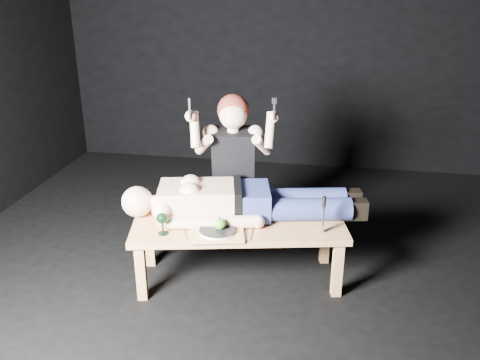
{
  "coord_description": "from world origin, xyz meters",
  "views": [
    {
      "loc": [
        0.42,
        -3.11,
        2.05
      ],
      "look_at": [
        -0.14,
        0.06,
        0.75
      ],
      "focal_mm": 38.31,
      "sensor_mm": 36.0,
      "label": 1
    }
  ],
  "objects_px": {
    "lying_man": "(245,197)",
    "kneeling_woman": "(234,170)",
    "carving_knife": "(323,215)",
    "goblet": "(163,224)",
    "serving_tray": "(217,233)",
    "table": "(239,251)"
  },
  "relations": [
    {
      "from": "serving_tray",
      "to": "goblet",
      "type": "relative_size",
      "value": 2.28
    },
    {
      "from": "table",
      "to": "kneeling_woman",
      "type": "distance_m",
      "value": 0.66
    },
    {
      "from": "table",
      "to": "carving_knife",
      "type": "bearing_deg",
      "value": -15.88
    },
    {
      "from": "carving_knife",
      "to": "lying_man",
      "type": "bearing_deg",
      "value": 150.72
    },
    {
      "from": "table",
      "to": "lying_man",
      "type": "relative_size",
      "value": 0.94
    },
    {
      "from": "kneeling_woman",
      "to": "serving_tray",
      "type": "bearing_deg",
      "value": -97.24
    },
    {
      "from": "lying_man",
      "to": "kneeling_woman",
      "type": "height_order",
      "value": "kneeling_woman"
    },
    {
      "from": "carving_knife",
      "to": "goblet",
      "type": "bearing_deg",
      "value": 179.51
    },
    {
      "from": "kneeling_woman",
      "to": "carving_knife",
      "type": "xyz_separation_m",
      "value": [
        0.7,
        -0.53,
        -0.07
      ]
    },
    {
      "from": "lying_man",
      "to": "carving_knife",
      "type": "height_order",
      "value": "lying_man"
    },
    {
      "from": "table",
      "to": "carving_knife",
      "type": "xyz_separation_m",
      "value": [
        0.57,
        -0.04,
        0.35
      ]
    },
    {
      "from": "kneeling_woman",
      "to": "serving_tray",
      "type": "distance_m",
      "value": 0.71
    },
    {
      "from": "lying_man",
      "to": "goblet",
      "type": "relative_size",
      "value": 10.22
    },
    {
      "from": "lying_man",
      "to": "goblet",
      "type": "xyz_separation_m",
      "value": [
        -0.48,
        -0.38,
        -0.06
      ]
    },
    {
      "from": "table",
      "to": "goblet",
      "type": "xyz_separation_m",
      "value": [
        -0.46,
        -0.25,
        0.3
      ]
    },
    {
      "from": "kneeling_woman",
      "to": "carving_knife",
      "type": "height_order",
      "value": "kneeling_woman"
    },
    {
      "from": "serving_tray",
      "to": "carving_knife",
      "type": "distance_m",
      "value": 0.71
    },
    {
      "from": "serving_tray",
      "to": "table",
      "type": "bearing_deg",
      "value": 60.69
    },
    {
      "from": "carving_knife",
      "to": "serving_tray",
      "type": "bearing_deg",
      "value": -178.96
    },
    {
      "from": "lying_man",
      "to": "goblet",
      "type": "distance_m",
      "value": 0.62
    },
    {
      "from": "table",
      "to": "lying_man",
      "type": "distance_m",
      "value": 0.39
    },
    {
      "from": "serving_tray",
      "to": "goblet",
      "type": "height_order",
      "value": "goblet"
    }
  ]
}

